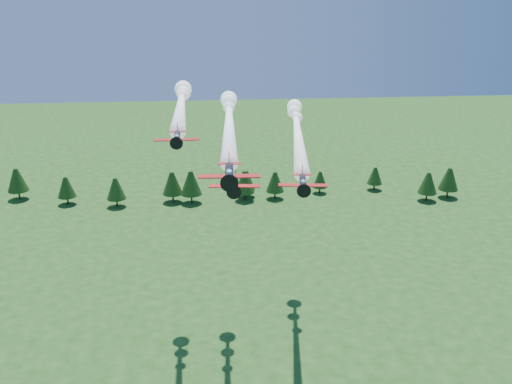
{
  "coord_description": "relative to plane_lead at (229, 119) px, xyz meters",
  "views": [
    {
      "loc": [
        -4.92,
        -82.04,
        72.34
      ],
      "look_at": [
        2.62,
        0.0,
        42.48
      ],
      "focal_mm": 40.0,
      "sensor_mm": 36.0,
      "label": 1
    }
  ],
  "objects": [
    {
      "name": "plane_right",
      "position": [
        14.58,
        9.64,
        -4.57
      ],
      "size": [
        13.25,
        61.76,
        3.7
      ],
      "rotation": [
        0.0,
        0.0,
        -0.13
      ],
      "color": "black",
      "rests_on": "ground"
    },
    {
      "name": "plane_left",
      "position": [
        -9.03,
        5.62,
        2.12
      ],
      "size": [
        6.81,
        47.57,
        3.7
      ],
      "rotation": [
        0.0,
        0.0,
        0.01
      ],
      "color": "black",
      "rests_on": "ground"
    },
    {
      "name": "plane_slot",
      "position": [
        0.08,
        -15.85,
        -7.21
      ],
      "size": [
        8.6,
        9.34,
        3.01
      ],
      "rotation": [
        0.0,
        0.0,
        -0.09
      ],
      "color": "black",
      "rests_on": "ground"
    },
    {
      "name": "treeline",
      "position": [
        1.03,
        86.58,
        -42.14
      ],
      "size": [
        173.56,
        21.91,
        11.73
      ],
      "color": "#382314",
      "rests_on": "ground"
    },
    {
      "name": "plane_lead",
      "position": [
        0.0,
        0.0,
        0.0
      ],
      "size": [
        8.55,
        59.65,
        3.7
      ],
      "rotation": [
        0.0,
        0.0,
        -0.05
      ],
      "color": "black",
      "rests_on": "ground"
    }
  ]
}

